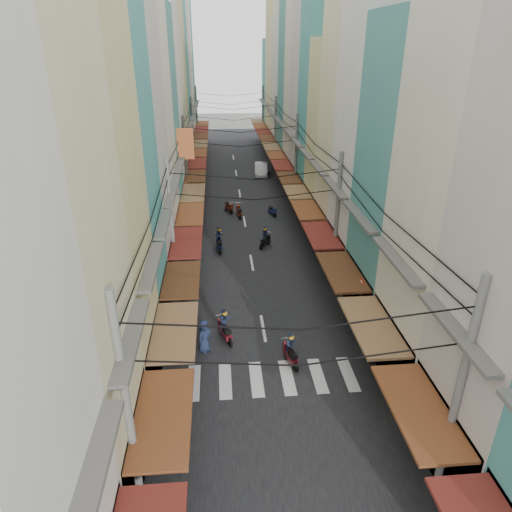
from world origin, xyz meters
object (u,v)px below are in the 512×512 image
market_umbrella (402,311)px  traffic_sign (361,294)px  bicycle (389,330)px  white_car (261,175)px

market_umbrella → traffic_sign: bearing=143.1°
bicycle → market_umbrella: 2.51m
market_umbrella → traffic_sign: (-1.67, 1.25, 0.31)m
market_umbrella → traffic_sign: 2.11m
bicycle → traffic_sign: (-1.82, -0.15, 2.38)m
market_umbrella → traffic_sign: size_ratio=0.73×
bicycle → traffic_sign: 3.00m
traffic_sign → bicycle: bearing=4.8°
white_car → traffic_sign: size_ratio=1.48×
white_car → bicycle: white_car is taller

